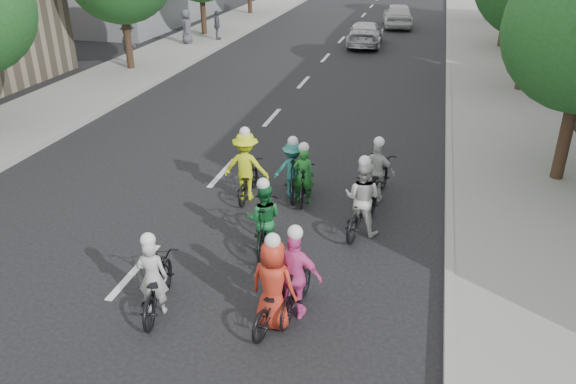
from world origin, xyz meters
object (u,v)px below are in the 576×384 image
at_px(cyclist_3, 296,282).
at_px(follow_car_lead, 365,34).
at_px(cyclist_6, 362,204).
at_px(cyclist_8, 377,178).
at_px(cyclist_1, 265,223).
at_px(cyclist_2, 247,172).
at_px(cyclist_4, 274,292).
at_px(spectator_0, 129,44).
at_px(cyclist_0, 156,283).
at_px(cyclist_5, 304,180).
at_px(spectator_1, 217,25).
at_px(follow_car_trail, 398,15).
at_px(spectator_2, 186,27).
at_px(cyclist_7, 293,173).

bearing_deg(cyclist_3, follow_car_lead, -79.43).
distance_m(cyclist_6, cyclist_8, 1.68).
relative_size(cyclist_1, cyclist_2, 1.01).
height_order(cyclist_4, spectator_0, spectator_0).
height_order(cyclist_0, cyclist_3, cyclist_3).
bearing_deg(cyclist_5, spectator_0, -52.07).
height_order(cyclist_8, spectator_1, spectator_1).
distance_m(cyclist_4, follow_car_trail, 31.14).
bearing_deg(cyclist_4, spectator_2, -53.31).
xyz_separation_m(cyclist_4, follow_car_lead, (-1.57, 24.43, 0.03)).
bearing_deg(cyclist_7, follow_car_trail, -100.88).
relative_size(cyclist_2, cyclist_4, 1.04).
distance_m(follow_car_trail, spectator_2, 14.24).
bearing_deg(spectator_2, cyclist_5, -168.99).
bearing_deg(cyclist_8, cyclist_5, 26.92).
distance_m(cyclist_0, cyclist_2, 4.68).
distance_m(cyclist_2, follow_car_lead, 19.91).
distance_m(cyclist_7, cyclist_8, 2.06).
relative_size(spectator_0, spectator_1, 1.16).
relative_size(cyclist_6, spectator_0, 1.11).
distance_m(cyclist_5, spectator_0, 16.42).
height_order(cyclist_5, follow_car_trail, cyclist_5).
relative_size(cyclist_0, spectator_1, 1.19).
xyz_separation_m(cyclist_2, cyclist_8, (3.12, 0.72, -0.11)).
relative_size(cyclist_2, cyclist_8, 0.94).
distance_m(cyclist_2, cyclist_5, 1.43).
bearing_deg(follow_car_trail, follow_car_lead, 72.72).
height_order(cyclist_3, cyclist_8, cyclist_3).
bearing_deg(cyclist_4, cyclist_0, 13.71).
height_order(cyclist_1, spectator_0, spectator_0).
height_order(cyclist_1, spectator_1, spectator_1).
distance_m(cyclist_4, follow_car_lead, 24.48).
bearing_deg(spectator_2, cyclist_3, -172.69).
relative_size(cyclist_1, spectator_0, 1.03).
bearing_deg(cyclist_6, spectator_0, -34.70).
relative_size(cyclist_8, spectator_1, 1.25).
distance_m(cyclist_6, follow_car_trail, 27.60).
xyz_separation_m(cyclist_5, cyclist_6, (1.57, -1.13, 0.10)).
bearing_deg(cyclist_7, cyclist_2, 10.83).
xyz_separation_m(cyclist_1, cyclist_2, (-1.14, 2.28, 0.05)).
bearing_deg(cyclist_0, spectator_0, -71.75).
xyz_separation_m(cyclist_2, spectator_1, (-7.96, 18.87, 0.25)).
xyz_separation_m(cyclist_5, spectator_1, (-9.37, 18.70, 0.40)).
bearing_deg(cyclist_5, spectator_1, -68.65).
height_order(cyclist_8, spectator_0, spectator_0).
bearing_deg(spectator_2, spectator_1, -58.99).
bearing_deg(cyclist_2, spectator_0, -54.14).
relative_size(cyclist_5, follow_car_trail, 0.35).
bearing_deg(spectator_2, cyclist_7, -169.45).
height_order(cyclist_2, cyclist_5, cyclist_2).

